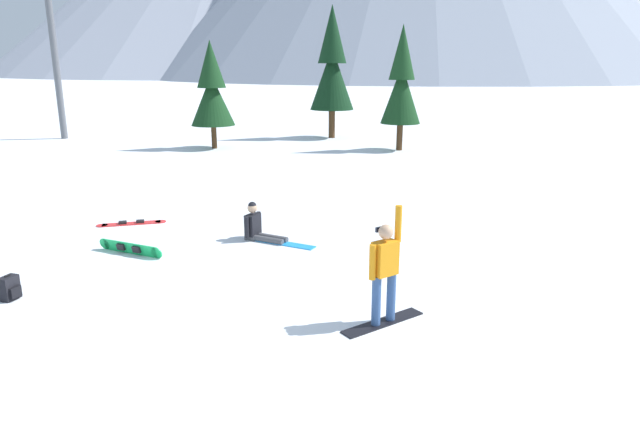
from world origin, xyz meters
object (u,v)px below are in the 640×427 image
object	(u,v)px
snowboarder_midground	(259,227)
ski_lift_tower	(51,25)
pine_tree_leaning	(212,90)
loose_snowboard_near_right	(130,248)
loose_snowboard_far_spare	(132,223)
pine_tree_slender	(332,67)
snowboarder_foreground	(385,271)
pine_tree_twin	(402,83)
backpack_black	(10,288)

from	to	relation	value
snowboarder_midground	ski_lift_tower	bearing A→B (deg)	141.98
pine_tree_leaning	ski_lift_tower	bearing A→B (deg)	174.89
loose_snowboard_near_right	loose_snowboard_far_spare	bearing A→B (deg)	124.70
pine_tree_leaning	pine_tree_slender	bearing A→B (deg)	51.84
snowboarder_foreground	ski_lift_tower	world-z (taller)	ski_lift_tower
loose_snowboard_far_spare	pine_tree_twin	world-z (taller)	pine_tree_twin
snowboarder_foreground	backpack_black	distance (m)	6.76
loose_snowboard_far_spare	pine_tree_slender	size ratio (longest dim) A/B	0.23
loose_snowboard_near_right	pine_tree_leaning	size ratio (longest dim) A/B	0.34
ski_lift_tower	snowboarder_midground	bearing A→B (deg)	-38.02
snowboarder_foreground	loose_snowboard_far_spare	size ratio (longest dim) A/B	1.18
backpack_black	pine_tree_slender	world-z (taller)	pine_tree_slender
pine_tree_slender	backpack_black	bearing A→B (deg)	-88.23
loose_snowboard_far_spare	backpack_black	bearing A→B (deg)	-79.50
pine_tree_leaning	pine_tree_twin	bearing A→B (deg)	13.54
snowboarder_foreground	snowboarder_midground	size ratio (longest dim) A/B	1.07
pine_tree_leaning	ski_lift_tower	world-z (taller)	ski_lift_tower
snowboarder_foreground	ski_lift_tower	xyz separation A→B (m)	(-21.85, 17.72, 5.26)
snowboarder_foreground	pine_tree_slender	xyz separation A→B (m)	(-7.37, 22.56, 3.04)
snowboarder_foreground	pine_tree_slender	size ratio (longest dim) A/B	0.27
pine_tree_leaning	pine_tree_slender	world-z (taller)	pine_tree_slender
pine_tree_slender	ski_lift_tower	world-z (taller)	ski_lift_tower
loose_snowboard_near_right	pine_tree_slender	distance (m)	21.24
snowboarder_midground	backpack_black	world-z (taller)	snowboarder_midground
snowboarder_midground	pine_tree_twin	world-z (taller)	pine_tree_twin
pine_tree_slender	loose_snowboard_near_right	bearing A→B (deg)	-86.48
loose_snowboard_far_spare	pine_tree_leaning	xyz separation A→B (m)	(-4.34, 13.02, 2.84)
loose_snowboard_far_spare	pine_tree_slender	xyz separation A→B (m)	(0.17, 18.76, 3.94)
loose_snowboard_far_spare	snowboarder_foreground	bearing A→B (deg)	-26.81
pine_tree_twin	ski_lift_tower	size ratio (longest dim) A/B	0.56
loose_snowboard_near_right	snowboarder_midground	bearing A→B (deg)	37.85
loose_snowboard_near_right	pine_tree_leaning	bearing A→B (deg)	110.96
snowboarder_midground	pine_tree_twin	distance (m)	15.75
pine_tree_leaning	pine_tree_slender	xyz separation A→B (m)	(4.51, 5.74, 1.10)
snowboarder_midground	pine_tree_leaning	xyz separation A→B (m)	(-8.15, 13.28, 2.55)
loose_snowboard_near_right	backpack_black	bearing A→B (deg)	-101.30
snowboarder_foreground	pine_tree_leaning	world-z (taller)	pine_tree_leaning
snowboarder_foreground	loose_snowboard_near_right	distance (m)	6.37
pine_tree_twin	pine_tree_leaning	world-z (taller)	pine_tree_twin
backpack_black	pine_tree_twin	size ratio (longest dim) A/B	0.08
ski_lift_tower	backpack_black	bearing A→B (deg)	-50.97
loose_snowboard_near_right	pine_tree_twin	size ratio (longest dim) A/B	0.30
snowboarder_midground	loose_snowboard_far_spare	xyz separation A→B (m)	(-3.81, 0.26, -0.29)
backpack_black	ski_lift_tower	bearing A→B (deg)	129.03
pine_tree_leaning	loose_snowboard_near_right	bearing A→B (deg)	-69.04
loose_snowboard_far_spare	pine_tree_twin	xyz separation A→B (m)	(4.67, 15.19, 3.22)
snowboarder_foreground	snowboarder_midground	world-z (taller)	snowboarder_foreground
loose_snowboard_near_right	loose_snowboard_far_spare	size ratio (longest dim) A/B	1.06
snowboarder_midground	pine_tree_leaning	size ratio (longest dim) A/B	0.35
snowboarder_midground	pine_tree_twin	bearing A→B (deg)	86.84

